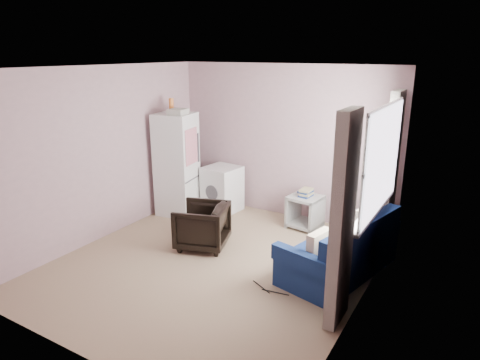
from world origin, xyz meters
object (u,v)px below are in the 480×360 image
object	(u,v)px
washing_machine	(222,188)
side_table	(305,209)
fridge	(177,164)
sofa	(342,253)
armchair	(202,224)

from	to	relation	value
washing_machine	side_table	xyz separation A→B (m)	(1.53, 0.02, -0.11)
fridge	sofa	distance (m)	3.20
washing_machine	sofa	bearing A→B (deg)	-17.57
sofa	armchair	bearing A→B (deg)	-159.08
fridge	washing_machine	distance (m)	0.89
armchair	sofa	size ratio (longest dim) A/B	0.38
side_table	sofa	world-z (taller)	sofa
fridge	washing_machine	size ratio (longest dim) A/B	2.49
armchair	fridge	distance (m)	1.53
armchair	sofa	bearing A→B (deg)	79.13
sofa	side_table	bearing A→B (deg)	143.71
washing_machine	fridge	bearing A→B (deg)	-134.76
armchair	washing_machine	world-z (taller)	washing_machine
washing_machine	sofa	world-z (taller)	washing_machine
armchair	washing_machine	size ratio (longest dim) A/B	0.89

